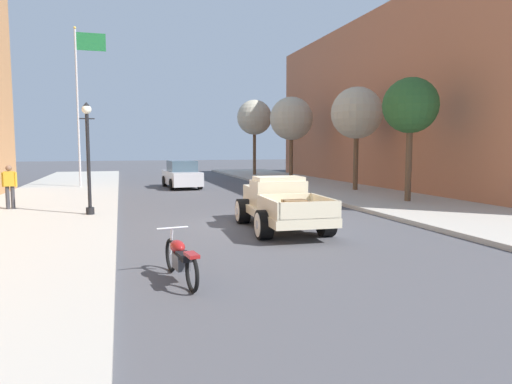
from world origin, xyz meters
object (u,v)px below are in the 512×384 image
object	(u,v)px
hotrod_truck_cream	(279,204)
street_tree_farthest	(254,118)
street_lamp_near	(88,150)
pedestrian_sidewalk_left	(10,184)
flagpole	(81,90)
car_background_silver	(182,175)
street_tree_nearest	(411,106)
street_tree_third	(291,119)
street_tree_second	(357,113)
motorcycle_parked	(181,258)

from	to	relation	value
hotrod_truck_cream	street_tree_farthest	size ratio (longest dim) A/B	0.81
street_lamp_near	street_tree_farthest	distance (m)	23.62
hotrod_truck_cream	pedestrian_sidewalk_left	bearing A→B (deg)	145.73
hotrod_truck_cream	flagpole	world-z (taller)	flagpole
car_background_silver	street_tree_nearest	size ratio (longest dim) A/B	0.84
street_lamp_near	street_tree_third	bearing A→B (deg)	46.67
street_lamp_near	street_tree_second	distance (m)	14.57
car_background_silver	street_tree_second	distance (m)	10.86
street_tree_third	street_tree_farthest	bearing A→B (deg)	94.73
street_tree_nearest	street_tree_farthest	distance (m)	20.03
car_background_silver	street_lamp_near	xyz separation A→B (m)	(-4.59, -11.06, 1.62)
car_background_silver	motorcycle_parked	bearing A→B (deg)	-97.38
pedestrian_sidewalk_left	flagpole	bearing A→B (deg)	78.52
motorcycle_parked	flagpole	world-z (taller)	flagpole
street_tree_nearest	street_lamp_near	bearing A→B (deg)	-178.72
hotrod_truck_cream	street_lamp_near	bearing A→B (deg)	147.81
motorcycle_parked	street_tree_third	size ratio (longest dim) A/B	0.37
hotrod_truck_cream	pedestrian_sidewalk_left	distance (m)	10.47
street_lamp_near	flagpole	distance (m)	12.50
street_tree_farthest	street_tree_third	bearing A→B (deg)	-85.27
motorcycle_parked	street_tree_second	size ratio (longest dim) A/B	0.38
street_tree_third	motorcycle_parked	bearing A→B (deg)	-115.68
pedestrian_sidewalk_left	street_tree_farthest	xyz separation A→B (m)	(14.82, 17.96, 3.79)
motorcycle_parked	street_tree_farthest	world-z (taller)	street_tree_farthest
street_lamp_near	street_tree_second	xyz separation A→B (m)	(13.31, 5.62, 1.88)
pedestrian_sidewalk_left	street_lamp_near	distance (m)	3.98
flagpole	street_tree_farthest	bearing A→B (deg)	32.80
street_tree_nearest	street_tree_third	size ratio (longest dim) A/B	0.91
street_tree_second	street_tree_third	xyz separation A→B (m)	(-0.87, 7.57, 0.12)
flagpole	street_tree_third	bearing A→B (deg)	5.12
hotrod_truck_cream	motorcycle_parked	world-z (taller)	hotrod_truck_cream
street_lamp_near	street_tree_farthest	world-z (taller)	street_tree_farthest
hotrod_truck_cream	street_lamp_near	world-z (taller)	street_lamp_near
street_lamp_near	street_tree_third	distance (m)	18.24
street_tree_third	hotrod_truck_cream	bearing A→B (deg)	-111.96
street_tree_second	hotrod_truck_cream	bearing A→B (deg)	-129.67
hotrod_truck_cream	street_tree_third	xyz separation A→B (m)	(6.76, 16.77, 3.64)
pedestrian_sidewalk_left	street_tree_third	size ratio (longest dim) A/B	0.29
motorcycle_parked	pedestrian_sidewalk_left	bearing A→B (deg)	115.19
motorcycle_parked	pedestrian_sidewalk_left	world-z (taller)	pedestrian_sidewalk_left
motorcycle_parked	street_tree_nearest	world-z (taller)	street_tree_nearest
street_tree_third	pedestrian_sidewalk_left	bearing A→B (deg)	-144.77
street_tree_second	street_tree_farthest	size ratio (longest dim) A/B	0.89
street_tree_third	street_tree_farthest	size ratio (longest dim) A/B	0.93
hotrod_truck_cream	car_background_silver	size ratio (longest dim) A/B	1.14
flagpole	street_tree_farthest	world-z (taller)	flagpole
motorcycle_parked	flagpole	size ratio (longest dim) A/B	0.23
street_tree_nearest	street_tree_second	distance (m)	5.35
street_tree_nearest	street_tree_third	world-z (taller)	street_tree_third
flagpole	car_background_silver	bearing A→B (deg)	-9.45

